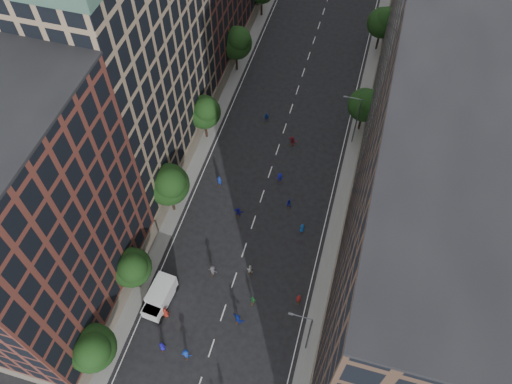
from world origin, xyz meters
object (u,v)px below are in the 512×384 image
streetlamp_near (307,332)px  skater_0 (162,346)px  streetlamp_far (356,118)px  cargo_van (160,296)px

streetlamp_near → skater_0: size_ratio=5.41×
streetlamp_far → skater_0: bearing=-112.8°
streetlamp_far → cargo_van: size_ratio=1.64×
streetlamp_near → streetlamp_far: bearing=90.0°
cargo_van → skater_0: (2.38, -5.45, -0.66)m
cargo_van → streetlamp_far: bearing=65.5°
streetlamp_near → streetlamp_far: same height
skater_0 → streetlamp_near: bearing=-177.4°
streetlamp_near → skater_0: bearing=-163.7°
streetlamp_far → streetlamp_near: bearing=-90.0°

